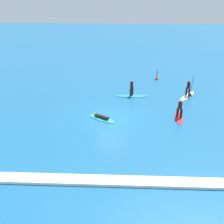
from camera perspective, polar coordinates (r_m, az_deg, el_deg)
ground_plane at (r=24.61m, az=0.00°, el=-1.06°), size 120.00×120.00×0.00m
surfer_on_white_board at (r=29.94m, az=14.84°, el=3.78°), size 2.28×3.03×2.23m
surfer_on_red_board at (r=24.98m, az=13.24°, el=-0.10°), size 0.77×2.86×1.72m
surfer_on_teal_board at (r=24.25m, az=-2.10°, el=-1.14°), size 2.53×1.96×0.39m
surfer_on_blue_board at (r=29.11m, az=3.90°, el=3.89°), size 3.21×0.89×1.74m
marker_buoy at (r=34.67m, az=8.87°, el=6.70°), size 0.38×0.38×1.24m
wave_crest at (r=17.12m, az=-1.30°, el=-13.51°), size 20.29×0.90×0.18m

